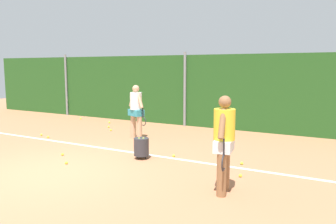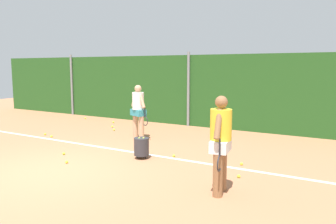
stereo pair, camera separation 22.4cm
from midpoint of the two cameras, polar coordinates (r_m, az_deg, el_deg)
ground_plane at (r=8.96m, az=-9.19°, el=-6.61°), size 31.86×31.86×0.00m
hedge_fence_backdrop at (r=12.66m, az=4.31°, el=3.62°), size 20.71×0.25×2.62m
fence_post_left at (r=16.08m, az=-15.51°, el=4.42°), size 0.10×0.10×2.73m
fence_post_center at (r=12.50m, az=3.96°, el=3.84°), size 0.10×0.10×2.73m
court_baseline_paint at (r=9.16m, az=-8.11°, el=-6.24°), size 15.13×0.10×0.01m
player_foreground_near at (r=5.87m, az=9.94°, el=-4.60°), size 0.37×0.78×1.71m
player_midcourt at (r=10.23m, az=-4.39°, el=0.49°), size 0.75×0.44×1.65m
ball_hopper at (r=8.16m, az=-3.71°, el=-5.82°), size 0.36×0.36×0.51m
tennis_ball_0 at (r=14.72m, az=-13.32°, el=-1.00°), size 0.07×0.07×0.07m
tennis_ball_1 at (r=8.33m, az=1.76°, el=-7.37°), size 0.07×0.07×0.07m
tennis_ball_2 at (r=8.88m, az=-16.46°, el=-6.73°), size 0.07×0.07×0.07m
tennis_ball_3 at (r=11.59m, az=-19.47°, el=-3.53°), size 0.07×0.07×0.07m
tennis_ball_4 at (r=8.10m, az=-15.94°, el=-8.10°), size 0.07×0.07×0.07m
tennis_ball_5 at (r=11.17m, az=-18.48°, el=-3.90°), size 0.07×0.07×0.07m
tennis_ball_6 at (r=7.85m, az=13.08°, el=-8.50°), size 0.07×0.07×0.07m
tennis_ball_7 at (r=12.45m, az=-8.87°, el=-2.43°), size 0.07×0.07×0.07m
tennis_ball_8 at (r=13.42m, az=-8.71°, el=-1.71°), size 0.07×0.07×0.07m
tennis_ball_9 at (r=11.81m, az=-8.54°, el=-2.97°), size 0.07×0.07×0.07m
tennis_ball_10 at (r=6.99m, az=12.75°, el=-10.51°), size 0.07×0.07×0.07m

